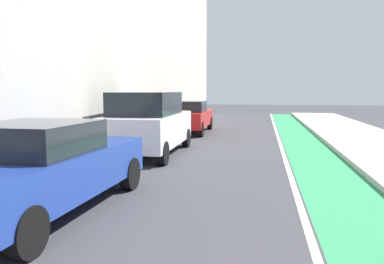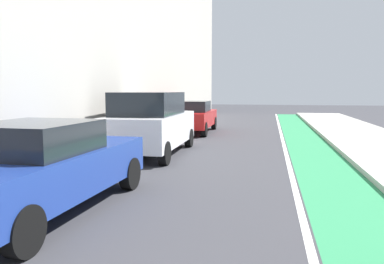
{
  "view_description": "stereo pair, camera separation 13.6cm",
  "coord_description": "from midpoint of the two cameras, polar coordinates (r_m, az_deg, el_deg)",
  "views": [
    {
      "loc": [
        1.11,
        3.69,
        2.04
      ],
      "look_at": [
        -0.31,
        11.36,
        1.19
      ],
      "focal_mm": 35.77,
      "sensor_mm": 36.0,
      "label": 1
    },
    {
      "loc": [
        1.25,
        3.71,
        2.04
      ],
      "look_at": [
        -0.31,
        11.36,
        1.19
      ],
      "focal_mm": 35.77,
      "sensor_mm": 36.0,
      "label": 2
    }
  ],
  "objects": [
    {
      "name": "building_facade_left",
      "position": [
        15.66,
        -13.94,
        18.19
      ],
      "size": [
        4.15,
        39.19,
        10.66
      ],
      "color": "#B2ADA3",
      "rests_on": "ground"
    },
    {
      "name": "parked_sedan_red",
      "position": [
        18.44,
        0.11,
        2.35
      ],
      "size": [
        2.04,
        4.49,
        1.53
      ],
      "color": "red",
      "rests_on": "ground"
    },
    {
      "name": "parked_suv_white",
      "position": [
        12.2,
        -5.87,
        1.4
      ],
      "size": [
        2.05,
        4.56,
        1.98
      ],
      "color": "silver",
      "rests_on": "ground"
    },
    {
      "name": "bike_lane_paint",
      "position": [
        14.12,
        17.56,
        -2.35
      ],
      "size": [
        1.6,
        39.19,
        0.0
      ],
      "primitive_type": "cube",
      "color": "#2D8451",
      "rests_on": "ground"
    },
    {
      "name": "ground_plane",
      "position": [
        12.12,
        5.75,
        -3.48
      ],
      "size": [
        86.21,
        86.21,
        0.0
      ],
      "primitive_type": "plane",
      "color": "#38383D"
    },
    {
      "name": "lane_divider_stripe",
      "position": [
        14.06,
        13.91,
        -2.28
      ],
      "size": [
        0.12,
        39.19,
        0.0
      ],
      "primitive_type": "cube",
      "color": "white",
      "rests_on": "ground"
    },
    {
      "name": "parked_sedan_blue",
      "position": [
        6.84,
        -20.89,
        -4.74
      ],
      "size": [
        2.04,
        4.5,
        1.53
      ],
      "color": "navy",
      "rests_on": "ground"
    }
  ]
}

